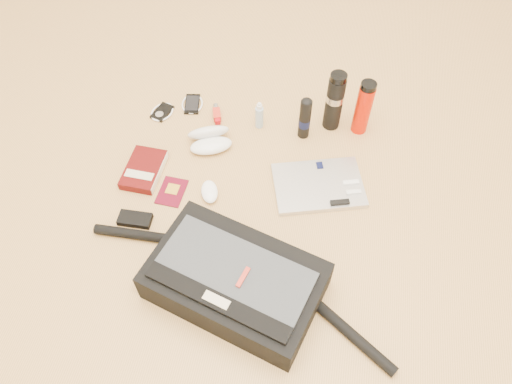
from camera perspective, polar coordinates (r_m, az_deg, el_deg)
ground at (r=1.72m, az=-1.73°, el=-2.07°), size 4.00×4.00×0.00m
messenger_bag at (r=1.51m, az=-2.48°, el=-10.08°), size 1.00×0.44×0.14m
laptop at (r=1.78m, az=7.19°, el=0.74°), size 0.36×0.30×0.03m
book at (r=1.84m, az=-12.67°, el=2.49°), size 0.13×0.19×0.03m
passport at (r=1.78m, az=-9.60°, el=0.06°), size 0.09×0.13×0.01m
mouse at (r=1.75m, az=-5.34°, el=0.04°), size 0.09×0.11×0.03m
sunglasses_case at (r=1.88m, az=-5.30°, el=6.04°), size 0.20×0.18×0.09m
ipod at (r=2.04m, az=-10.68°, el=8.97°), size 0.10×0.11×0.01m
phone at (r=2.05m, az=-7.30°, el=9.95°), size 0.10×0.12×0.01m
inhaler at (r=1.99m, az=-4.50°, el=8.89°), size 0.05×0.10×0.03m
spray_bottle at (r=1.92m, az=0.38°, el=8.66°), size 0.04×0.04×0.12m
aerosol_can at (r=1.87m, az=5.61°, el=8.41°), size 0.04×0.04×0.18m
thermos_black at (r=1.90m, az=8.97°, el=10.24°), size 0.07×0.07×0.25m
thermos_red at (r=1.91m, az=12.17°, el=9.40°), size 0.07×0.07×0.23m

